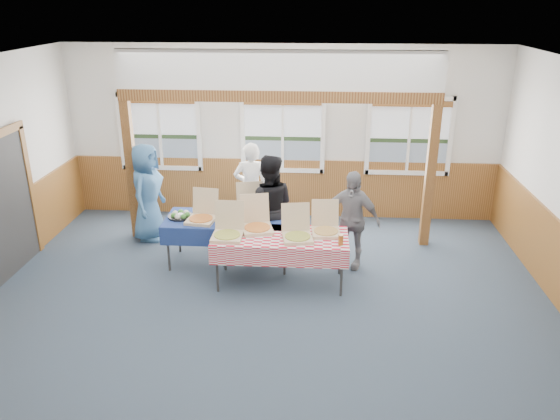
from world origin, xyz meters
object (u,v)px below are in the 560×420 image
object	(u,v)px
table_right	(281,239)
person_grey	(351,219)
woman_white	(251,189)
man_blue	(147,192)
table_left	(229,222)
woman_black	(269,208)

from	to	relation	value
table_right	person_grey	size ratio (longest dim) A/B	1.36
table_right	woman_white	xyz separation A→B (m)	(-0.64, 1.79, 0.13)
man_blue	table_left	bearing A→B (deg)	-111.21
table_left	table_right	xyz separation A→B (m)	(0.85, -0.59, -0.00)
table_left	person_grey	bearing A→B (deg)	16.94
woman_black	person_grey	distance (m)	1.30
table_left	man_blue	distance (m)	1.76
woman_black	man_blue	size ratio (longest dim) A/B	1.01
woman_white	person_grey	bearing A→B (deg)	140.14
person_grey	woman_white	bearing A→B (deg)	165.38
table_left	woman_black	size ratio (longest dim) A/B	1.23
table_left	table_right	distance (m)	1.03
table_right	table_left	bearing A→B (deg)	169.79
woman_white	woman_black	xyz separation A→B (m)	(0.39, -0.95, 0.03)
person_grey	woman_black	bearing A→B (deg)	-168.98
woman_white	table_left	bearing A→B (deg)	74.66
table_right	man_blue	xyz separation A→B (m)	(-2.38, 1.45, 0.14)
person_grey	man_blue	bearing A→B (deg)	-173.42
woman_black	person_grey	size ratio (longest dim) A/B	1.11
table_right	woman_black	distance (m)	0.89
woman_white	table_right	bearing A→B (deg)	104.16
table_left	table_right	world-z (taller)	same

